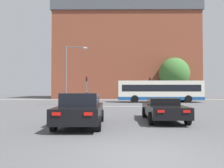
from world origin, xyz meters
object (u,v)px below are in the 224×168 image
traffic_light_far_left (87,84)px  car_roadster_right (163,109)px  street_lamp_junction (70,68)px  pedestrian_walking_east (170,94)px  car_saloon_left (81,109)px  pedestrian_waiting (87,94)px  traffic_light_far_right (150,85)px  bus_crossing_lead (160,91)px  pedestrian_walking_west (163,94)px

traffic_light_far_left → car_roadster_right: bearing=-73.8°
street_lamp_junction → pedestrian_walking_east: (14.67, 14.41, -3.04)m
street_lamp_junction → car_saloon_left: bearing=-76.5°
car_saloon_left → pedestrian_waiting: pedestrian_waiting is taller
traffic_light_far_right → pedestrian_walking_east: bearing=13.6°
street_lamp_junction → pedestrian_waiting: bearing=89.5°
car_saloon_left → bus_crossing_lead: (7.94, 19.98, 0.80)m
car_roadster_right → pedestrian_walking_east: 27.08m
traffic_light_far_left → pedestrian_walking_east: traffic_light_far_left is taller
car_saloon_left → car_roadster_right: size_ratio=1.00×
traffic_light_far_right → pedestrian_walking_west: traffic_light_far_right is taller
pedestrian_walking_west → car_roadster_right: bearing=139.2°
pedestrian_walking_west → traffic_light_far_right: bearing=71.8°
traffic_light_far_right → pedestrian_walking_west: (2.21, 0.39, -1.53)m
car_roadster_right → pedestrian_walking_east: (7.17, 26.11, 0.39)m
street_lamp_junction → pedestrian_waiting: (0.11, 13.80, -3.13)m
pedestrian_walking_west → traffic_light_far_left: bearing=62.7°
traffic_light_far_left → pedestrian_walking_east: (14.57, 0.71, -1.67)m
car_roadster_right → traffic_light_far_right: size_ratio=1.19×
car_saloon_left → pedestrian_walking_east: bearing=67.1°
bus_crossing_lead → traffic_light_far_left: traffic_light_far_left is taller
pedestrian_waiting → pedestrian_walking_west: 13.08m
car_saloon_left → pedestrian_waiting: bearing=96.0°
car_saloon_left → car_roadster_right: bearing=21.0°
car_saloon_left → traffic_light_far_right: bearing=73.4°
car_roadster_right → traffic_light_far_right: bearing=83.4°
car_roadster_right → traffic_light_far_right: (3.49, 25.21, 1.95)m
bus_crossing_lead → street_lamp_junction: bearing=120.6°
car_saloon_left → car_roadster_right: 4.61m
bus_crossing_lead → pedestrian_waiting: bus_crossing_lead is taller
car_saloon_left → street_lamp_junction: bearing=102.9°
pedestrian_waiting → pedestrian_walking_west: size_ratio=0.91×
bus_crossing_lead → car_roadster_right: bearing=168.7°
traffic_light_far_right → traffic_light_far_left: (-10.89, 0.19, 0.11)m
car_roadster_right → pedestrian_walking_west: pedestrian_walking_west is taller
bus_crossing_lead → pedestrian_walking_east: bearing=-24.3°
traffic_light_far_right → pedestrian_waiting: (-10.87, 0.28, -1.65)m
traffic_light_far_right → pedestrian_walking_west: 2.72m
traffic_light_far_right → pedestrian_waiting: 11.00m
car_roadster_right → pedestrian_walking_east: size_ratio=2.60×
bus_crossing_lead → pedestrian_waiting: bearing=56.8°
bus_crossing_lead → street_lamp_junction: 13.18m
pedestrian_waiting → pedestrian_walking_east: size_ratio=0.93×
traffic_light_far_right → car_saloon_left: bearing=-106.1°
traffic_light_far_left → street_lamp_junction: street_lamp_junction is taller
street_lamp_junction → pedestrian_walking_east: 20.79m
car_roadster_right → traffic_light_far_left: 26.54m
bus_crossing_lead → pedestrian_walking_west: (2.05, 7.32, -0.53)m
bus_crossing_lead → traffic_light_far_left: (-11.05, 7.12, 1.12)m
pedestrian_walking_east → street_lamp_junction: bearing=96.1°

